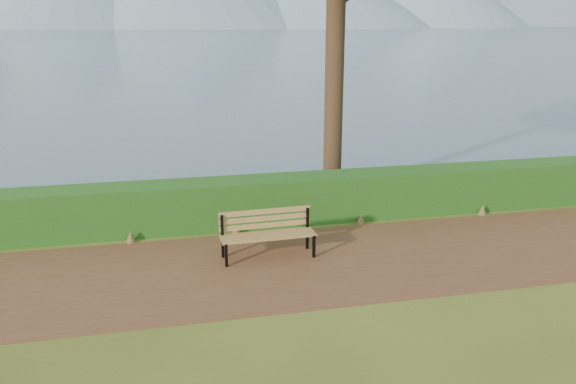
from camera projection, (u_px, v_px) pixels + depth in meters
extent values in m
plane|color=#485217|center=(314.00, 270.00, 9.87)|extent=(140.00, 140.00, 0.00)
cube|color=brown|center=(309.00, 263.00, 10.15)|extent=(40.00, 3.40, 0.01)
cube|color=#1A4E16|center=(283.00, 200.00, 12.15)|extent=(32.00, 0.85, 1.00)
cube|color=#496075|center=(165.00, 32.00, 252.81)|extent=(700.00, 510.00, 0.00)
cone|color=#7891A1|center=(147.00, 3.00, 404.50)|extent=(120.00, 120.00, 35.00)
cone|color=#7891A1|center=(360.00, 0.00, 432.07)|extent=(130.00, 130.00, 40.00)
cube|color=black|center=(226.00, 256.00, 9.95)|extent=(0.05, 0.06, 0.44)
cube|color=black|center=(222.00, 237.00, 10.28)|extent=(0.05, 0.06, 0.83)
cube|color=black|center=(224.00, 241.00, 10.09)|extent=(0.07, 0.51, 0.05)
cube|color=black|center=(314.00, 247.00, 10.34)|extent=(0.05, 0.06, 0.44)
cube|color=black|center=(307.00, 229.00, 10.68)|extent=(0.05, 0.06, 0.83)
cube|color=black|center=(311.00, 233.00, 10.49)|extent=(0.07, 0.51, 0.05)
cube|color=olive|center=(270.00, 239.00, 10.11)|extent=(1.75, 0.16, 0.03)
cube|color=olive|center=(269.00, 237.00, 10.22)|extent=(1.75, 0.16, 0.03)
cube|color=olive|center=(267.00, 234.00, 10.34)|extent=(1.75, 0.16, 0.03)
cube|color=olive|center=(266.00, 232.00, 10.45)|extent=(1.75, 0.16, 0.03)
cube|color=olive|center=(265.00, 225.00, 10.47)|extent=(1.74, 0.11, 0.10)
cube|color=olive|center=(265.00, 218.00, 10.43)|extent=(1.74, 0.11, 0.10)
cube|color=olive|center=(265.00, 211.00, 10.39)|extent=(1.74, 0.11, 0.10)
cylinder|color=#352115|center=(335.00, 31.00, 12.79)|extent=(0.44, 0.44, 7.97)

